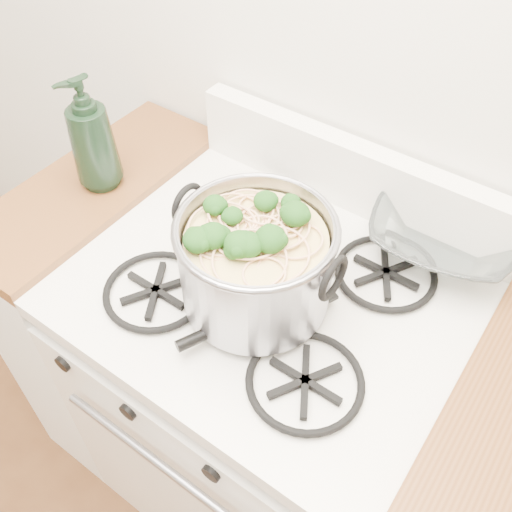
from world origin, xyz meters
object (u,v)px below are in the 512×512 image
Objects in this scene: glass_bowl at (442,239)px; bottle at (91,134)px; stock_pot at (256,263)px; gas_range at (268,402)px; spatula at (301,290)px.

bottle reaches higher than glass_bowl.
stock_pot is 2.69× the size of glass_bowl.
bottle is at bearing -159.79° from glass_bowl.
gas_range is 0.62m from glass_bowl.
spatula is at bearing 0.53° from gas_range.
gas_range is at bearing 89.70° from stock_pot.
stock_pot is 0.12m from spatula.
stock_pot reaches higher than spatula.
bottle reaches higher than gas_range.
stock_pot reaches higher than gas_range.
gas_range is 3.49× the size of bottle.
glass_bowl is 0.76m from bottle.
gas_range is 2.94× the size of stock_pot.
spatula is 0.32m from glass_bowl.
spatula is at bearing 14.30° from bottle.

